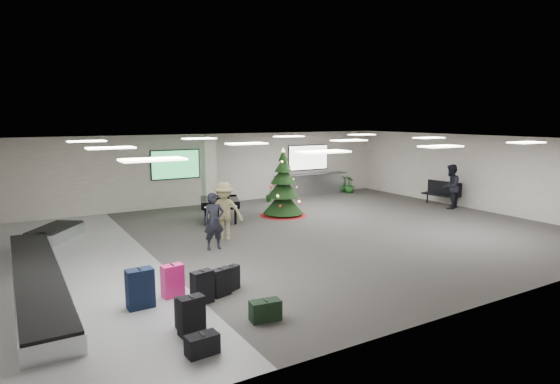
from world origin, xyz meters
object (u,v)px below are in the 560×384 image
pink_suitcase (173,281)px  bench (443,192)px  traveler_a (214,221)px  baggage_carousel (42,267)px  christmas_tree (283,192)px  potted_plant_right (350,185)px  traveler_bench (451,187)px  service_counter (311,184)px  traveler_b (224,211)px  potted_plant_left (270,194)px  grand_piano (220,203)px

pink_suitcase → bench: bearing=9.7°
traveler_a → baggage_carousel: bearing=-176.5°
christmas_tree → potted_plant_right: christmas_tree is taller
pink_suitcase → potted_plant_right: bearing=28.5°
christmas_tree → traveler_bench: size_ratio=1.42×
service_counter → potted_plant_right: bearing=-13.8°
baggage_carousel → potted_plant_right: potted_plant_right is taller
christmas_tree → bench: bearing=-13.1°
traveler_a → traveler_bench: (11.32, 0.69, 0.11)m
christmas_tree → traveler_b: bearing=-147.8°
service_counter → traveler_a: traveler_a is taller
baggage_carousel → traveler_b: (5.40, 0.86, 0.73)m
service_counter → potted_plant_left: size_ratio=5.66×
baggage_carousel → traveler_b: traveler_b is taller
potted_plant_right → traveler_a: bearing=-148.6°
pink_suitcase → grand_piano: bearing=50.6°
traveler_bench → potted_plant_left: bearing=-68.2°
pink_suitcase → traveler_a: traveler_a is taller
service_counter → traveler_a: bearing=-140.4°
pink_suitcase → traveler_b: 5.01m
service_counter → christmas_tree: size_ratio=1.47×
pink_suitcase → traveler_a: size_ratio=0.44×
baggage_carousel → grand_piano: 7.20m
traveler_bench → christmas_tree: bearing=-45.1°
traveler_bench → bench: bearing=-143.8°
christmas_tree → traveler_bench: christmas_tree is taller
baggage_carousel → service_counter: bearing=27.7°
grand_piano → traveler_b: size_ratio=1.15×
pink_suitcase → potted_plant_right: (12.54, 9.32, 0.08)m
service_counter → traveler_bench: size_ratio=2.09×
potted_plant_right → traveler_b: bearing=-150.6°
traveler_bench → potted_plant_right: size_ratio=2.18×
service_counter → traveler_bench: (3.15, -6.08, 0.42)m
grand_piano → traveler_a: traveler_a is taller
pink_suitcase → traveler_bench: traveler_bench is taller
baggage_carousel → potted_plant_left: 11.75m
potted_plant_right → grand_piano: bearing=-161.8°
christmas_tree → traveler_a: christmas_tree is taller
christmas_tree → service_counter: bearing=43.1°
service_counter → pink_suitcase: bearing=-136.8°
pink_suitcase → baggage_carousel: bearing=119.5°
potted_plant_left → potted_plant_right: size_ratio=0.81×
grand_piano → traveler_b: (-0.93, -2.53, 0.21)m
service_counter → traveler_a: (-8.17, -6.76, 0.31)m
bench → traveler_bench: 0.92m
christmas_tree → traveler_bench: bearing=-19.5°
bench → pink_suitcase: bearing=-170.5°
bench → potted_plant_left: size_ratio=2.47×
traveler_bench → potted_plant_right: 5.69m
christmas_tree → bench: (7.40, -1.73, -0.34)m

